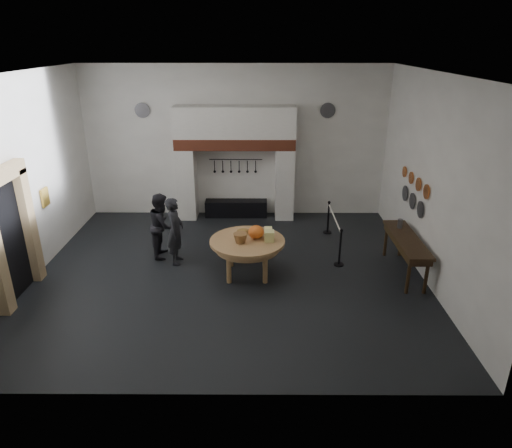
{
  "coord_description": "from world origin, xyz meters",
  "views": [
    {
      "loc": [
        0.68,
        -9.56,
        5.14
      ],
      "look_at": [
        0.63,
        -0.27,
        1.35
      ],
      "focal_mm": 32.0,
      "sensor_mm": 36.0,
      "label": 1
    }
  ],
  "objects_px": {
    "barrier_post_far": "(328,218)",
    "side_table": "(407,239)",
    "barrier_post_near": "(340,248)",
    "work_table": "(247,241)",
    "visitor_near": "(175,231)",
    "iron_range": "(236,208)",
    "visitor_far": "(162,225)"
  },
  "relations": [
    {
      "from": "barrier_post_near",
      "to": "barrier_post_far",
      "type": "relative_size",
      "value": 1.0
    },
    {
      "from": "iron_range",
      "to": "work_table",
      "type": "xyz_separation_m",
      "value": [
        0.43,
        -3.79,
        0.59
      ]
    },
    {
      "from": "work_table",
      "to": "side_table",
      "type": "height_order",
      "value": "side_table"
    },
    {
      "from": "iron_range",
      "to": "barrier_post_far",
      "type": "bearing_deg",
      "value": -26.55
    },
    {
      "from": "visitor_far",
      "to": "side_table",
      "type": "height_order",
      "value": "visitor_far"
    },
    {
      "from": "barrier_post_near",
      "to": "side_table",
      "type": "bearing_deg",
      "value": -14.85
    },
    {
      "from": "visitor_far",
      "to": "side_table",
      "type": "relative_size",
      "value": 0.75
    },
    {
      "from": "visitor_near",
      "to": "side_table",
      "type": "distance_m",
      "value": 5.44
    },
    {
      "from": "iron_range",
      "to": "side_table",
      "type": "height_order",
      "value": "side_table"
    },
    {
      "from": "iron_range",
      "to": "barrier_post_far",
      "type": "distance_m",
      "value": 2.98
    },
    {
      "from": "barrier_post_far",
      "to": "barrier_post_near",
      "type": "bearing_deg",
      "value": -90.0
    },
    {
      "from": "barrier_post_near",
      "to": "barrier_post_far",
      "type": "xyz_separation_m",
      "value": [
        0.0,
        2.0,
        0.0
      ]
    },
    {
      "from": "work_table",
      "to": "barrier_post_far",
      "type": "distance_m",
      "value": 3.34
    },
    {
      "from": "work_table",
      "to": "barrier_post_far",
      "type": "relative_size",
      "value": 1.91
    },
    {
      "from": "work_table",
      "to": "visitor_near",
      "type": "xyz_separation_m",
      "value": [
        -1.75,
        0.61,
        -0.0
      ]
    },
    {
      "from": "barrier_post_far",
      "to": "visitor_far",
      "type": "bearing_deg",
      "value": -161.61
    },
    {
      "from": "visitor_near",
      "to": "barrier_post_near",
      "type": "height_order",
      "value": "visitor_near"
    },
    {
      "from": "iron_range",
      "to": "work_table",
      "type": "relative_size",
      "value": 1.1
    },
    {
      "from": "visitor_far",
      "to": "barrier_post_far",
      "type": "distance_m",
      "value": 4.62
    },
    {
      "from": "side_table",
      "to": "barrier_post_far",
      "type": "xyz_separation_m",
      "value": [
        -1.44,
        2.38,
        -0.42
      ]
    },
    {
      "from": "iron_range",
      "to": "work_table",
      "type": "distance_m",
      "value": 3.86
    },
    {
      "from": "work_table",
      "to": "visitor_near",
      "type": "height_order",
      "value": "visitor_near"
    },
    {
      "from": "iron_range",
      "to": "visitor_far",
      "type": "xyz_separation_m",
      "value": [
        -1.72,
        -2.78,
        0.57
      ]
    },
    {
      "from": "side_table",
      "to": "barrier_post_near",
      "type": "distance_m",
      "value": 1.55
    },
    {
      "from": "work_table",
      "to": "visitor_far",
      "type": "distance_m",
      "value": 2.38
    },
    {
      "from": "visitor_near",
      "to": "visitor_far",
      "type": "distance_m",
      "value": 0.57
    },
    {
      "from": "barrier_post_far",
      "to": "side_table",
      "type": "bearing_deg",
      "value": -58.8
    },
    {
      "from": "visitor_near",
      "to": "work_table",
      "type": "bearing_deg",
      "value": -107.92
    },
    {
      "from": "visitor_near",
      "to": "visitor_far",
      "type": "bearing_deg",
      "value": 46.21
    },
    {
      "from": "work_table",
      "to": "visitor_far",
      "type": "bearing_deg",
      "value": 154.91
    },
    {
      "from": "visitor_near",
      "to": "barrier_post_far",
      "type": "distance_m",
      "value": 4.4
    },
    {
      "from": "iron_range",
      "to": "visitor_near",
      "type": "distance_m",
      "value": 3.49
    }
  ]
}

